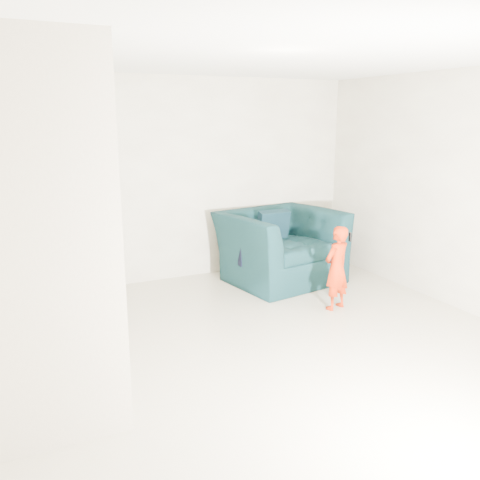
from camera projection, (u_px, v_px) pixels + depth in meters
name	position (u px, v px, depth m)	size (l,w,h in m)	color
floor	(281.00, 358.00, 4.70)	(5.50, 5.50, 0.00)	tan
ceiling	(287.00, 50.00, 4.06)	(5.50, 5.50, 0.00)	silver
back_wall	(180.00, 180.00, 6.79)	(5.00, 5.00, 0.00)	#A19783
armchair	(281.00, 247.00, 6.85)	(1.45, 1.27, 0.95)	black
toddler	(337.00, 268.00, 5.81)	(0.36, 0.24, 0.98)	#9A1B04
side_table	(338.00, 249.00, 7.53)	(0.39, 0.39, 0.39)	silver
staircase	(36.00, 272.00, 4.13)	(1.02, 3.03, 3.62)	#ADA089
cushion	(273.00, 226.00, 6.99)	(0.44, 0.13, 0.42)	black
throw	(234.00, 242.00, 6.61)	(0.05, 0.49, 0.55)	black
phone	(350.00, 237.00, 5.73)	(0.02, 0.05, 0.10)	black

